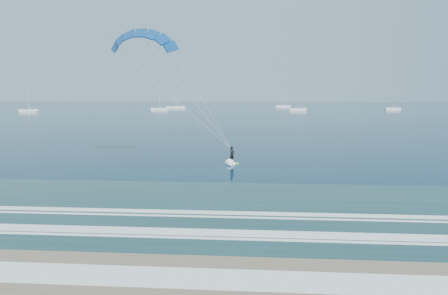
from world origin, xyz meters
TOP-DOWN VIEW (x-y plane):
  - ground at (0.00, 0.00)m, footprint 900.00×900.00m
  - kitesurfer_rig at (-0.85, 27.89)m, footprint 15.71×5.28m
  - sailboat_0 at (-99.98, 165.79)m, footprint 8.62×2.40m
  - sailboat_1 at (-42.81, 191.13)m, footprint 8.97×2.40m
  - sailboat_2 at (-40.35, 223.00)m, footprint 10.81×2.40m
  - sailboat_3 at (29.20, 190.08)m, footprint 8.35×2.40m
  - sailboat_4 at (25.70, 246.60)m, footprint 9.37×2.40m
  - sailboat_5 at (81.36, 204.44)m, footprint 7.64×2.40m

SIDE VIEW (x-z plane):
  - ground at x=0.00m, z-range 0.00..0.00m
  - sailboat_5 at x=81.36m, z-range -4.61..5.96m
  - sailboat_0 at x=-99.98m, z-range -5.19..6.55m
  - sailboat_3 at x=29.20m, z-range -5.13..6.50m
  - sailboat_1 at x=-42.81m, z-range -5.45..6.83m
  - sailboat_4 at x=25.70m, z-range -5.64..7.01m
  - sailboat_2 at x=-40.35m, z-range -6.44..7.84m
  - kitesurfer_rig at x=-0.85m, z-range 0.45..16.74m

